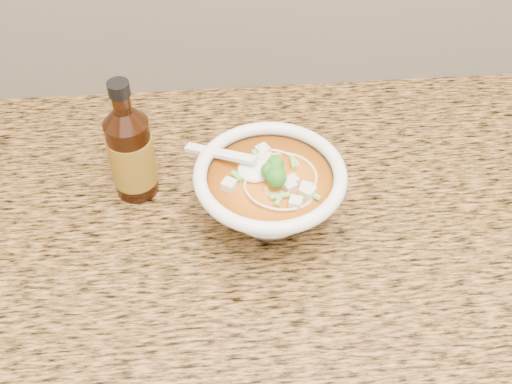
{
  "coord_description": "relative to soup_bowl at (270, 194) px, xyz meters",
  "views": [
    {
      "loc": [
        -0.19,
        1.03,
        1.63
      ],
      "look_at": [
        -0.14,
        1.66,
        0.96
      ],
      "focal_mm": 45.0,
      "sensor_mm": 36.0,
      "label": 1
    }
  ],
  "objects": [
    {
      "name": "counter_slab",
      "position": [
        0.12,
        0.02,
        -0.07
      ],
      "size": [
        4.0,
        0.68,
        0.04
      ],
      "primitive_type": "cube",
      "color": "#9B6939",
      "rests_on": "cabinet"
    },
    {
      "name": "cabinet",
      "position": [
        0.12,
        0.02,
        -0.52
      ],
      "size": [
        4.0,
        0.65,
        0.86
      ],
      "primitive_type": "cube",
      "color": "black",
      "rests_on": "ground"
    },
    {
      "name": "hot_sauce_bottle",
      "position": [
        -0.2,
        0.07,
        0.03
      ],
      "size": [
        0.08,
        0.08,
        0.21
      ],
      "rotation": [
        0.0,
        0.0,
        -0.15
      ],
      "color": "#3D1808",
      "rests_on": "counter_slab"
    },
    {
      "name": "soup_bowl",
      "position": [
        0.0,
        0.0,
        0.0
      ],
      "size": [
        0.23,
        0.22,
        0.12
      ],
      "rotation": [
        0.0,
        0.0,
        0.16
      ],
      "color": "white",
      "rests_on": "counter_slab"
    }
  ]
}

